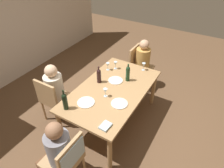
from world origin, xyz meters
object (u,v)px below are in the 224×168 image
(person_man_bearded, at_px, (144,61))
(person_man_guest, at_px, (58,150))
(wine_bottle_tall_green, at_px, (65,101))
(chair_left_end, at_px, (68,158))
(dining_table, at_px, (112,93))
(wine_bottle_dark_red, at_px, (99,75))
(dinner_plate_guest_right, at_px, (86,102))
(chair_right_end, at_px, (138,64))
(dinner_plate_host, at_px, (115,80))
(wine_bottle_short_olive, at_px, (128,73))
(dinner_plate_guest_left, at_px, (119,103))
(chair_far_left, at_px, (53,98))
(wine_glass_far, at_px, (105,91))
(wine_glass_near_left, at_px, (108,65))
(wine_glass_near_right, at_px, (115,64))
(handbag, at_px, (47,162))
(wine_glass_centre, at_px, (144,65))
(person_woman_host, at_px, (56,89))

(person_man_bearded, height_order, person_man_guest, person_man_guest)
(wine_bottle_tall_green, bearing_deg, chair_left_end, -139.43)
(dining_table, bearing_deg, wine_bottle_dark_red, 79.72)
(dinner_plate_guest_right, bearing_deg, wine_bottle_tall_green, 144.86)
(chair_right_end, relative_size, dinner_plate_guest_right, 3.49)
(dining_table, bearing_deg, dinner_plate_host, 15.57)
(wine_bottle_short_olive, bearing_deg, dinner_plate_guest_left, -164.23)
(wine_bottle_short_olive, bearing_deg, person_man_guest, 175.22)
(chair_far_left, relative_size, chair_left_end, 1.00)
(wine_bottle_short_olive, distance_m, wine_glass_far, 0.57)
(wine_glass_near_left, bearing_deg, dining_table, -141.87)
(wine_glass_near_right, distance_m, handbag, 2.00)
(chair_left_end, relative_size, handbag, 3.29)
(dinner_plate_guest_right, bearing_deg, chair_left_end, -159.74)
(chair_far_left, height_order, person_man_bearded, person_man_bearded)
(wine_glass_centre, relative_size, wine_glass_near_right, 1.00)
(wine_bottle_dark_red, xyz_separation_m, dinner_plate_guest_left, (-0.31, -0.57, -0.13))
(person_woman_host, height_order, wine_glass_near_left, person_woman_host)
(chair_right_end, xyz_separation_m, dinner_plate_guest_left, (-1.54, -0.37, 0.23))
(chair_far_left, distance_m, dinner_plate_guest_right, 0.77)
(wine_glass_centre, xyz_separation_m, dinner_plate_guest_left, (-1.04, -0.06, -0.10))
(dinner_plate_guest_right, xyz_separation_m, handbag, (-0.79, 0.18, -0.66))
(chair_right_end, bearing_deg, handbag, -5.86)
(wine_glass_near_left, relative_size, dinner_plate_guest_right, 0.56)
(chair_far_left, height_order, person_man_guest, person_man_guest)
(dining_table, relative_size, chair_far_left, 1.96)
(dinner_plate_guest_left, bearing_deg, wine_bottle_dark_red, 61.41)
(chair_right_end, relative_size, person_man_bearded, 0.82)
(person_man_guest, distance_m, wine_glass_near_left, 1.78)
(wine_bottle_dark_red, distance_m, wine_glass_centre, 0.89)
(wine_glass_near_left, bearing_deg, wine_glass_near_right, -43.00)
(chair_right_end, distance_m, dinner_plate_guest_right, 1.79)
(dining_table, xyz_separation_m, chair_left_end, (-1.28, -0.12, -0.08))
(chair_right_end, xyz_separation_m, chair_left_end, (-2.56, -0.21, 0.06))
(chair_far_left, distance_m, person_woman_host, 0.17)
(chair_left_end, bearing_deg, wine_glass_far, 6.22)
(person_man_bearded, distance_m, handbag, 2.64)
(wine_bottle_dark_red, xyz_separation_m, dinner_plate_guest_right, (-0.54, -0.12, -0.13))
(chair_far_left, relative_size, wine_glass_centre, 6.17)
(wine_glass_near_left, bearing_deg, dinner_plate_guest_left, -138.20)
(person_woman_host, distance_m, handbag, 1.19)
(wine_bottle_short_olive, xyz_separation_m, wine_glass_centre, (0.44, -0.10, -0.04))
(chair_right_end, height_order, person_woman_host, person_woman_host)
(handbag, bearing_deg, person_man_guest, -90.00)
(wine_glass_far, bearing_deg, wine_glass_centre, -11.69)
(dinner_plate_host, bearing_deg, chair_far_left, 130.62)
(person_woman_host, xyz_separation_m, wine_glass_near_left, (0.84, -0.54, 0.21))
(chair_right_end, bearing_deg, chair_far_left, -24.70)
(wine_bottle_short_olive, bearing_deg, dinner_plate_host, 123.58)
(wine_glass_far, xyz_separation_m, handbag, (-1.07, 0.36, -0.76))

